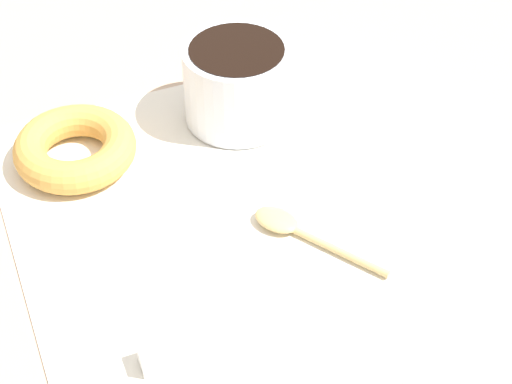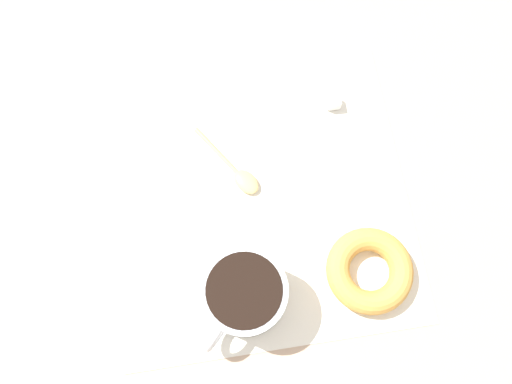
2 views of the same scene
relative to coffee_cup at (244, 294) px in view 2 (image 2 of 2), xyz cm
name	(u,v)px [view 2 (image 2 of 2)]	position (x,y,z in cm)	size (l,w,h in cm)	color
ground_plane	(259,205)	(3.24, 10.98, -4.93)	(120.00, 120.00, 2.00)	tan
napkin	(256,197)	(2.94, 11.75, -3.78)	(36.00, 36.00, 0.30)	white
coffee_cup	(244,294)	(0.00, 0.00, 0.00)	(9.85, 10.31, 6.98)	silver
donut	(369,270)	(14.55, 0.89, -2.27)	(10.01, 10.01, 2.73)	gold
spoon	(239,174)	(1.23, 14.79, -3.23)	(7.68, 10.24, 0.90)	#D8B772
sugar_cube	(333,102)	(14.44, 22.68, -2.82)	(1.63, 1.63, 1.63)	white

